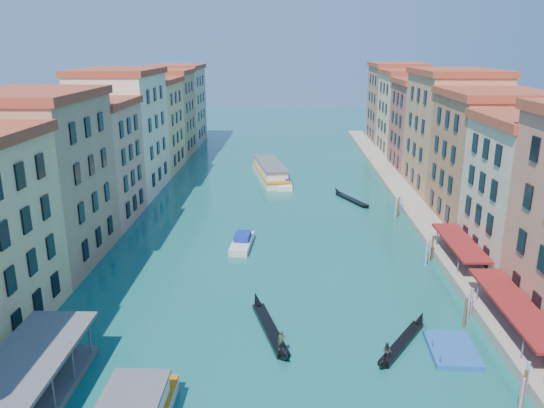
{
  "coord_description": "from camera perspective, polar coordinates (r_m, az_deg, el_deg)",
  "views": [
    {
      "loc": [
        2.13,
        -18.61,
        24.67
      ],
      "look_at": [
        0.52,
        40.6,
        6.91
      ],
      "focal_mm": 35.0,
      "sensor_mm": 36.0,
      "label": 1
    }
  ],
  "objects": [
    {
      "name": "gondola_right",
      "position": [
        47.96,
        13.72,
        -14.24
      ],
      "size": [
        6.41,
        9.21,
        2.09
      ],
      "rotation": [
        0.0,
        0.0,
        -0.58
      ],
      "color": "black",
      "rests_on": "ground"
    },
    {
      "name": "vaporetto_stop",
      "position": [
        42.49,
        -25.38,
        -18.27
      ],
      "size": [
        5.4,
        16.4,
        3.65
      ],
      "color": "#59585B",
      "rests_on": "ground"
    },
    {
      "name": "quay",
      "position": [
        89.28,
        14.36,
        0.45
      ],
      "size": [
        4.0,
        140.0,
        1.0
      ],
      "primitive_type": "cube",
      "color": "gray",
      "rests_on": "ground"
    },
    {
      "name": "right_bank_palazzos",
      "position": [
        89.39,
        19.82,
        6.1
      ],
      "size": [
        12.8,
        128.4,
        21.0
      ],
      "color": "#A0423A",
      "rests_on": "ground"
    },
    {
      "name": "left_bank_palazzos",
      "position": [
        89.18,
        -16.96,
        6.31
      ],
      "size": [
        12.8,
        128.4,
        21.0
      ],
      "color": "beige",
      "rests_on": "ground"
    },
    {
      "name": "restaurant_awnings",
      "position": [
        51.03,
        24.94,
        -10.13
      ],
      "size": [
        3.2,
        44.55,
        3.12
      ],
      "color": "maroon",
      "rests_on": "ground"
    },
    {
      "name": "gondola_fore",
      "position": [
        48.83,
        -0.24,
        -13.11
      ],
      "size": [
        4.25,
        11.74,
        2.39
      ],
      "rotation": [
        0.0,
        0.0,
        0.29
      ],
      "color": "black",
      "rests_on": "ground"
    },
    {
      "name": "gondola_far",
      "position": [
        88.62,
        8.47,
        0.56
      ],
      "size": [
        5.58,
        10.56,
        1.6
      ],
      "rotation": [
        0.0,
        0.0,
        0.44
      ],
      "color": "black",
      "rests_on": "ground"
    },
    {
      "name": "motorboat_far",
      "position": [
        96.98,
        1.38,
        2.33
      ],
      "size": [
        2.78,
        7.75,
        1.58
      ],
      "rotation": [
        0.0,
        0.0,
        0.05
      ],
      "color": "white",
      "rests_on": "ground"
    },
    {
      "name": "mooring_poles_right",
      "position": [
        55.52,
        19.45,
        -9.23
      ],
      "size": [
        1.44,
        54.24,
        3.2
      ],
      "color": "brown",
      "rests_on": "ground"
    },
    {
      "name": "motorboat_mid",
      "position": [
        67.98,
        -3.23,
        -4.08
      ],
      "size": [
        2.8,
        7.48,
        1.52
      ],
      "rotation": [
        0.0,
        0.0,
        -0.07
      ],
      "color": "silver",
      "rests_on": "ground"
    },
    {
      "name": "vaporetto_far",
      "position": [
        102.96,
        -0.18,
        3.59
      ],
      "size": [
        8.25,
        20.3,
        2.95
      ],
      "rotation": [
        0.0,
        0.0,
        0.19
      ],
      "color": "white",
      "rests_on": "ground"
    },
    {
      "name": "blue_dock",
      "position": [
        48.45,
        18.81,
        -14.59
      ],
      "size": [
        4.0,
        5.81,
        0.47
      ],
      "rotation": [
        0.0,
        0.0,
        -0.04
      ],
      "color": "#2158A3",
      "rests_on": "ground"
    }
  ]
}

